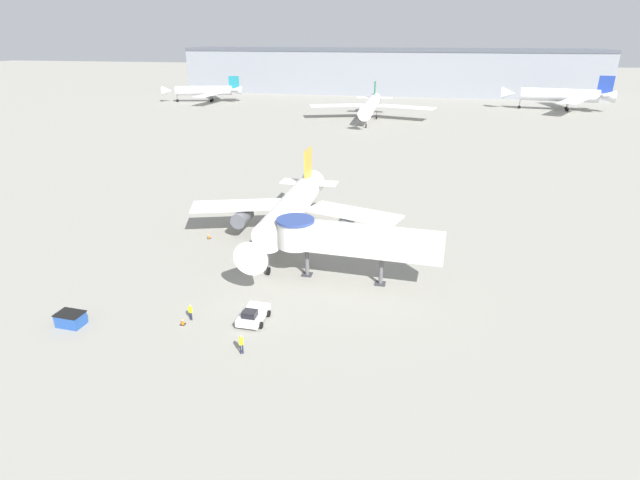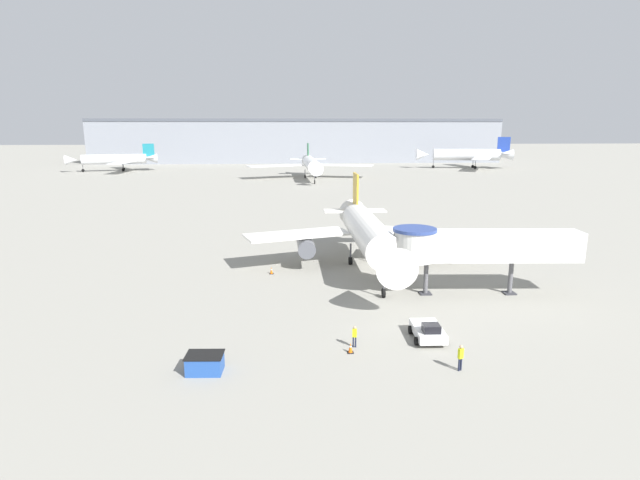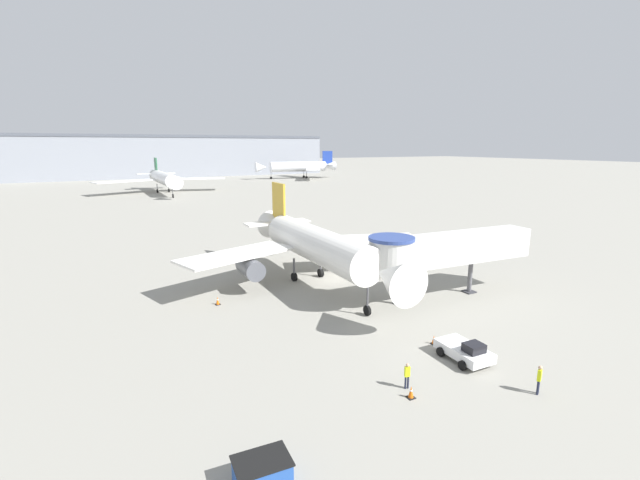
# 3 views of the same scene
# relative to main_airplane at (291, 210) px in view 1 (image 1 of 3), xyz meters

# --- Properties ---
(ground_plane) EXTENTS (800.00, 800.00, 0.00)m
(ground_plane) POSITION_rel_main_airplane_xyz_m (2.55, 0.52, -4.18)
(ground_plane) COLOR gray
(main_airplane) EXTENTS (28.28, 27.95, 9.88)m
(main_airplane) POSITION_rel_main_airplane_xyz_m (0.00, 0.00, 0.00)
(main_airplane) COLOR white
(main_airplane) RESTS_ON ground_plane
(jet_bridge) EXTENTS (17.77, 4.30, 6.48)m
(jet_bridge) POSITION_rel_main_airplane_xyz_m (8.49, -9.46, 0.61)
(jet_bridge) COLOR silver
(jet_bridge) RESTS_ON ground_plane
(pushback_tug_white) EXTENTS (2.53, 3.86, 1.52)m
(pushback_tug_white) POSITION_rel_main_airplane_xyz_m (1.53, -19.59, -3.50)
(pushback_tug_white) COLOR silver
(pushback_tug_white) RESTS_ON ground_plane
(service_container_blue) EXTENTS (2.52, 1.84, 1.26)m
(service_container_blue) POSITION_rel_main_airplane_xyz_m (-14.53, -23.63, -3.54)
(service_container_blue) COLOR #234C9E
(service_container_blue) RESTS_ON ground_plane
(traffic_cone_apron_front) EXTENTS (0.45, 0.45, 0.75)m
(traffic_cone_apron_front) POSITION_rel_main_airplane_xyz_m (-4.63, -21.44, -3.82)
(traffic_cone_apron_front) COLOR black
(traffic_cone_apron_front) RESTS_ON ground_plane
(traffic_cone_port_wing) EXTENTS (0.46, 0.46, 0.75)m
(traffic_cone_port_wing) POSITION_rel_main_airplane_xyz_m (-10.75, -1.44, -3.82)
(traffic_cone_port_wing) COLOR black
(traffic_cone_port_wing) RESTS_ON ground_plane
(traffic_cone_near_nose) EXTENTS (0.40, 0.40, 0.66)m
(traffic_cone_near_nose) POSITION_rel_main_airplane_xyz_m (1.33, -16.77, -3.86)
(traffic_cone_near_nose) COLOR black
(traffic_cone_near_nose) RESTS_ON ground_plane
(ground_crew_marshaller) EXTENTS (0.35, 0.25, 1.64)m
(ground_crew_marshaller) POSITION_rel_main_airplane_xyz_m (-4.22, -20.54, -3.23)
(ground_crew_marshaller) COLOR #1E2338
(ground_crew_marshaller) RESTS_ON ground_plane
(ground_crew_wing_walker) EXTENTS (0.40, 0.33, 1.81)m
(ground_crew_wing_walker) POSITION_rel_main_airplane_xyz_m (2.25, -24.60, -3.13)
(ground_crew_wing_walker) COLOR #1E2338
(ground_crew_wing_walker) RESTS_ON ground_plane
(background_jet_teal_tail) EXTENTS (30.53, 32.87, 9.64)m
(background_jet_teal_tail) POSITION_rel_main_airplane_xyz_m (-69.21, 130.90, 0.07)
(background_jet_teal_tail) COLOR silver
(background_jet_teal_tail) RESTS_ON ground_plane
(background_jet_green_tail) EXTENTS (39.89, 36.08, 10.36)m
(background_jet_green_tail) POSITION_rel_main_airplane_xyz_m (-1.15, 99.07, 0.37)
(background_jet_green_tail) COLOR white
(background_jet_green_tail) RESTS_ON ground_plane
(background_jet_blue_tail) EXTENTS (36.40, 37.79, 11.85)m
(background_jet_blue_tail) POSITION_rel_main_airplane_xyz_m (60.85, 134.00, 0.99)
(background_jet_blue_tail) COLOR silver
(background_jet_blue_tail) RESTS_ON ground_plane
(terminal_building) EXTENTS (178.33, 24.25, 18.96)m
(terminal_building) POSITION_rel_main_airplane_xyz_m (-3.02, 175.52, 5.31)
(terminal_building) COLOR gray
(terminal_building) RESTS_ON ground_plane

